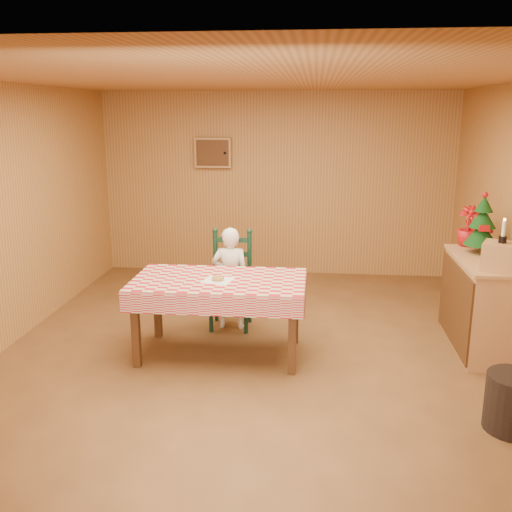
{
  "coord_description": "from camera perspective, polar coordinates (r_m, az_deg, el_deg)",
  "views": [
    {
      "loc": [
        0.56,
        -5.16,
        2.32
      ],
      "look_at": [
        0.0,
        0.2,
        0.95
      ],
      "focal_mm": 40.0,
      "sensor_mm": 36.0,
      "label": 1
    }
  ],
  "objects": [
    {
      "name": "ground",
      "position": [
        5.68,
        -0.21,
        -9.83
      ],
      "size": [
        6.0,
        6.0,
        0.0
      ],
      "primitive_type": "plane",
      "color": "brown",
      "rests_on": "ground"
    },
    {
      "name": "cabin_walls",
      "position": [
        5.74,
        0.32,
        9.33
      ],
      "size": [
        5.1,
        6.05,
        2.65
      ],
      "color": "#AF7B3F",
      "rests_on": "ground"
    },
    {
      "name": "dining_table",
      "position": [
        5.47,
        -3.71,
        -3.13
      ],
      "size": [
        1.66,
        0.96,
        0.77
      ],
      "color": "#4F2D15",
      "rests_on": "ground"
    },
    {
      "name": "ladder_chair",
      "position": [
        6.27,
        -2.49,
        -2.6
      ],
      "size": [
        0.44,
        0.4,
        1.08
      ],
      "color": "black",
      "rests_on": "ground"
    },
    {
      "name": "seated_child",
      "position": [
        6.19,
        -2.58,
        -2.23
      ],
      "size": [
        0.41,
        0.27,
        1.12
      ],
      "primitive_type": "imported",
      "rotation": [
        0.0,
        0.0,
        3.14
      ],
      "color": "white",
      "rests_on": "ground"
    },
    {
      "name": "napkin",
      "position": [
        5.4,
        -3.82,
        -2.43
      ],
      "size": [
        0.3,
        0.3,
        0.0
      ],
      "primitive_type": "cube",
      "rotation": [
        0.0,
        0.0,
        -0.18
      ],
      "color": "white",
      "rests_on": "dining_table"
    },
    {
      "name": "donut",
      "position": [
        5.39,
        -3.82,
        -2.21
      ],
      "size": [
        0.12,
        0.12,
        0.04
      ],
      "primitive_type": "torus",
      "rotation": [
        0.0,
        0.0,
        0.02
      ],
      "color": "#B38740",
      "rests_on": "napkin"
    },
    {
      "name": "shelf_unit",
      "position": [
        6.09,
        21.58,
        -4.48
      ],
      "size": [
        0.54,
        1.24,
        0.93
      ],
      "color": "tan",
      "rests_on": "ground"
    },
    {
      "name": "crate",
      "position": [
        5.57,
        23.27,
        -0.04
      ],
      "size": [
        0.4,
        0.4,
        0.25
      ],
      "primitive_type": "cube",
      "rotation": [
        0.0,
        0.0,
        -0.41
      ],
      "color": "tan",
      "rests_on": "shelf_unit"
    },
    {
      "name": "christmas_tree",
      "position": [
        6.15,
        21.68,
        2.86
      ],
      "size": [
        0.34,
        0.34,
        0.62
      ],
      "color": "#4F2D15",
      "rests_on": "shelf_unit"
    },
    {
      "name": "flower_arrangement",
      "position": [
        6.43,
        20.5,
        2.82
      ],
      "size": [
        0.28,
        0.28,
        0.43
      ],
      "primitive_type": "imported",
      "rotation": [
        0.0,
        0.0,
        -0.17
      ],
      "color": "#AF1013",
      "rests_on": "shelf_unit"
    },
    {
      "name": "candle_set",
      "position": [
        5.53,
        23.46,
        1.87
      ],
      "size": [
        0.07,
        0.07,
        0.22
      ],
      "color": "black",
      "rests_on": "crate"
    }
  ]
}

